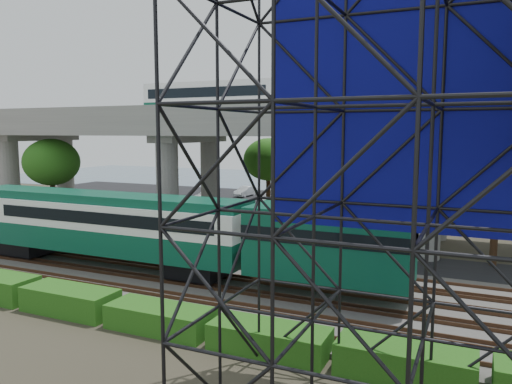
% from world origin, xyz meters
% --- Properties ---
extents(ground, '(140.00, 140.00, 0.00)m').
position_xyz_m(ground, '(0.00, 0.00, 0.00)').
color(ground, '#474233').
rests_on(ground, ground).
extents(ballast_bed, '(90.00, 12.00, 0.20)m').
position_xyz_m(ballast_bed, '(0.00, 2.00, 0.10)').
color(ballast_bed, slate).
rests_on(ballast_bed, ground).
extents(service_road, '(90.00, 5.00, 0.08)m').
position_xyz_m(service_road, '(0.00, 10.50, 0.04)').
color(service_road, black).
rests_on(service_road, ground).
extents(parking_lot, '(90.00, 18.00, 0.08)m').
position_xyz_m(parking_lot, '(0.00, 34.00, 0.04)').
color(parking_lot, black).
rests_on(parking_lot, ground).
extents(harbor_water, '(140.00, 40.00, 0.03)m').
position_xyz_m(harbor_water, '(0.00, 56.00, 0.01)').
color(harbor_water, '#4B617B').
rests_on(harbor_water, ground).
extents(rail_tracks, '(90.00, 9.52, 0.16)m').
position_xyz_m(rail_tracks, '(0.00, 2.00, 0.28)').
color(rail_tracks, '#472D1E').
rests_on(rail_tracks, ballast_bed).
extents(commuter_train, '(29.30, 3.06, 4.30)m').
position_xyz_m(commuter_train, '(-5.41, 2.00, 2.88)').
color(commuter_train, black).
rests_on(commuter_train, rail_tracks).
extents(overpass, '(80.00, 12.00, 12.40)m').
position_xyz_m(overpass, '(-0.57, 16.00, 8.21)').
color(overpass, '#9E9B93').
rests_on(overpass, ground).
extents(scaffold_tower, '(9.36, 6.36, 15.00)m').
position_xyz_m(scaffold_tower, '(10.40, -7.98, 7.47)').
color(scaffold_tower, black).
rests_on(scaffold_tower, ground).
extents(hedge_strip, '(34.60, 1.80, 1.20)m').
position_xyz_m(hedge_strip, '(1.01, -4.30, 0.56)').
color(hedge_strip, '#1F5513').
rests_on(hedge_strip, ground).
extents(trees, '(40.94, 16.94, 7.69)m').
position_xyz_m(trees, '(-4.67, 16.17, 5.57)').
color(trees, '#382314').
rests_on(trees, ground).
extents(suv, '(5.16, 2.55, 1.41)m').
position_xyz_m(suv, '(-16.23, 10.39, 0.78)').
color(suv, black).
rests_on(suv, service_road).
extents(parked_cars, '(37.94, 9.44, 1.27)m').
position_xyz_m(parked_cars, '(0.06, 33.57, 0.68)').
color(parked_cars, silver).
rests_on(parked_cars, parking_lot).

